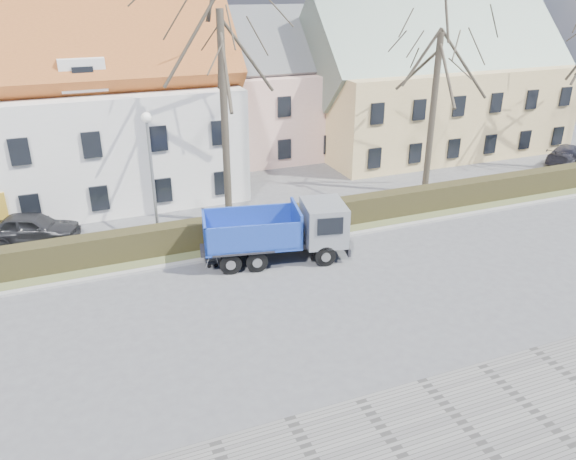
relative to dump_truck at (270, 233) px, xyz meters
name	(u,v)px	position (x,y,z in m)	size (l,w,h in m)	color
ground	(336,291)	(1.48, -3.64, -1.32)	(120.00, 120.00, 0.00)	#4D4D50
sidewalk_near	(473,435)	(1.48, -12.14, -1.28)	(80.00, 5.00, 0.08)	slate
curb_far	(293,244)	(1.48, 0.96, -1.26)	(80.00, 0.30, 0.12)	gray
grass_strip	(281,232)	(1.48, 2.56, -1.27)	(80.00, 3.00, 0.10)	#505731
hedge	(282,222)	(1.48, 2.36, -0.67)	(60.00, 0.90, 1.30)	#2B2615
building_pink	(263,97)	(5.48, 16.36, 2.68)	(10.80, 8.80, 8.00)	#DBA99A
building_yellow	(433,89)	(17.48, 13.36, 2.93)	(18.80, 10.80, 8.50)	#DFBD7A
tree_1	(224,99)	(-0.52, 4.86, 5.01)	(9.20, 9.20, 12.65)	#373126
tree_2	(434,99)	(11.48, 4.86, 4.18)	(8.00, 8.00, 11.00)	#373126
dump_truck	(270,233)	(0.00, 0.00, 0.00)	(6.59, 2.45, 2.64)	#16359A
streetlight	(153,181)	(-4.40, 3.36, 1.88)	(0.50, 0.50, 6.40)	gray
cart_frame	(208,261)	(-2.83, 0.23, -0.99)	(0.72, 0.41, 0.65)	silver
parked_car_a	(33,228)	(-9.87, 5.96, -0.59)	(1.72, 4.29, 1.46)	black
parked_car_b	(569,154)	(23.95, 6.12, -0.67)	(1.83, 4.50, 1.31)	#2F2E38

